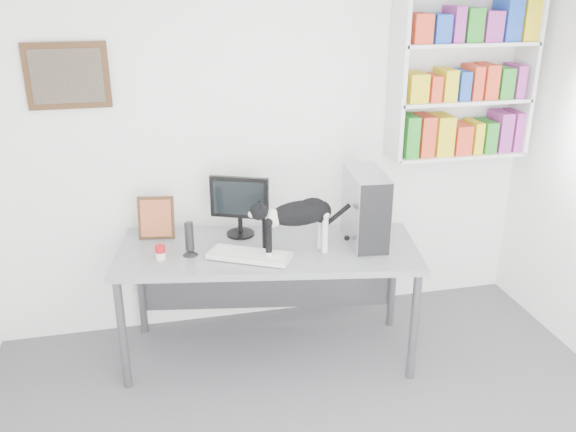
{
  "coord_description": "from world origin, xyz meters",
  "views": [
    {
      "loc": [
        -0.8,
        -2.17,
        2.51
      ],
      "look_at": [
        0.04,
        1.53,
        0.99
      ],
      "focal_mm": 38.0,
      "sensor_mm": 36.0,
      "label": 1
    }
  ],
  "objects_px": {
    "keyboard": "(250,255)",
    "cat": "(298,227)",
    "bookshelf": "(463,72)",
    "monitor": "(240,206)",
    "soup_can": "(160,252)",
    "leaning_print": "(156,217)",
    "speaker": "(189,238)",
    "pc_tower": "(365,207)",
    "desk": "(269,302)"
  },
  "relations": [
    {
      "from": "cat",
      "to": "leaning_print",
      "type": "bearing_deg",
      "value": 145.15
    },
    {
      "from": "leaning_print",
      "to": "desk",
      "type": "bearing_deg",
      "value": -15.96
    },
    {
      "from": "soup_can",
      "to": "pc_tower",
      "type": "bearing_deg",
      "value": -0.74
    },
    {
      "from": "speaker",
      "to": "leaning_print",
      "type": "height_order",
      "value": "leaning_print"
    },
    {
      "from": "bookshelf",
      "to": "monitor",
      "type": "xyz_separation_m",
      "value": [
        -1.66,
        -0.17,
        -0.81
      ]
    },
    {
      "from": "keyboard",
      "to": "desk",
      "type": "bearing_deg",
      "value": 69.56
    },
    {
      "from": "monitor",
      "to": "speaker",
      "type": "xyz_separation_m",
      "value": [
        -0.36,
        -0.25,
        -0.1
      ]
    },
    {
      "from": "desk",
      "to": "leaning_print",
      "type": "distance_m",
      "value": 0.96
    },
    {
      "from": "keyboard",
      "to": "speaker",
      "type": "relative_size",
      "value": 2.24
    },
    {
      "from": "speaker",
      "to": "cat",
      "type": "relative_size",
      "value": 0.38
    },
    {
      "from": "keyboard",
      "to": "cat",
      "type": "distance_m",
      "value": 0.35
    },
    {
      "from": "desk",
      "to": "keyboard",
      "type": "relative_size",
      "value": 3.77
    },
    {
      "from": "bookshelf",
      "to": "monitor",
      "type": "relative_size",
      "value": 2.87
    },
    {
      "from": "soup_can",
      "to": "bookshelf",
      "type": "bearing_deg",
      "value": 11.32
    },
    {
      "from": "pc_tower",
      "to": "soup_can",
      "type": "relative_size",
      "value": 5.28
    },
    {
      "from": "pc_tower",
      "to": "soup_can",
      "type": "height_order",
      "value": "pc_tower"
    },
    {
      "from": "desk",
      "to": "soup_can",
      "type": "distance_m",
      "value": 0.83
    },
    {
      "from": "monitor",
      "to": "soup_can",
      "type": "height_order",
      "value": "monitor"
    },
    {
      "from": "soup_can",
      "to": "cat",
      "type": "distance_m",
      "value": 0.88
    },
    {
      "from": "bookshelf",
      "to": "keyboard",
      "type": "relative_size",
      "value": 2.37
    },
    {
      "from": "desk",
      "to": "speaker",
      "type": "bearing_deg",
      "value": -170.35
    },
    {
      "from": "keyboard",
      "to": "soup_can",
      "type": "height_order",
      "value": "soup_can"
    },
    {
      "from": "monitor",
      "to": "speaker",
      "type": "bearing_deg",
      "value": -122.64
    },
    {
      "from": "pc_tower",
      "to": "leaning_print",
      "type": "distance_m",
      "value": 1.41
    },
    {
      "from": "desk",
      "to": "leaning_print",
      "type": "xyz_separation_m",
      "value": [
        -0.71,
        0.34,
        0.56
      ]
    },
    {
      "from": "bookshelf",
      "to": "speaker",
      "type": "bearing_deg",
      "value": -168.17
    },
    {
      "from": "monitor",
      "to": "cat",
      "type": "xyz_separation_m",
      "value": [
        0.31,
        -0.39,
        -0.03
      ]
    },
    {
      "from": "speaker",
      "to": "soup_can",
      "type": "bearing_deg",
      "value": -173.24
    },
    {
      "from": "speaker",
      "to": "leaning_print",
      "type": "bearing_deg",
      "value": 121.58
    },
    {
      "from": "monitor",
      "to": "cat",
      "type": "distance_m",
      "value": 0.5
    },
    {
      "from": "bookshelf",
      "to": "leaning_print",
      "type": "bearing_deg",
      "value": -177.7
    },
    {
      "from": "speaker",
      "to": "leaning_print",
      "type": "relative_size",
      "value": 0.77
    },
    {
      "from": "speaker",
      "to": "soup_can",
      "type": "relative_size",
      "value": 2.51
    },
    {
      "from": "desk",
      "to": "keyboard",
      "type": "height_order",
      "value": "keyboard"
    },
    {
      "from": "monitor",
      "to": "keyboard",
      "type": "xyz_separation_m",
      "value": [
        -0.0,
        -0.38,
        -0.2
      ]
    },
    {
      "from": "pc_tower",
      "to": "leaning_print",
      "type": "relative_size",
      "value": 1.63
    },
    {
      "from": "monitor",
      "to": "pc_tower",
      "type": "bearing_deg",
      "value": 3.19
    },
    {
      "from": "keyboard",
      "to": "pc_tower",
      "type": "height_order",
      "value": "pc_tower"
    },
    {
      "from": "desk",
      "to": "cat",
      "type": "relative_size",
      "value": 3.21
    },
    {
      "from": "pc_tower",
      "to": "speaker",
      "type": "height_order",
      "value": "pc_tower"
    },
    {
      "from": "soup_can",
      "to": "cat",
      "type": "relative_size",
      "value": 0.15
    },
    {
      "from": "bookshelf",
      "to": "leaning_print",
      "type": "relative_size",
      "value": 4.12
    },
    {
      "from": "leaning_print",
      "to": "cat",
      "type": "xyz_separation_m",
      "value": [
        0.87,
        -0.47,
        0.04
      ]
    },
    {
      "from": "bookshelf",
      "to": "monitor",
      "type": "height_order",
      "value": "bookshelf"
    },
    {
      "from": "speaker",
      "to": "monitor",
      "type": "bearing_deg",
      "value": 35.49
    },
    {
      "from": "monitor",
      "to": "keyboard",
      "type": "bearing_deg",
      "value": -67.1
    },
    {
      "from": "keyboard",
      "to": "speaker",
      "type": "distance_m",
      "value": 0.4
    },
    {
      "from": "desk",
      "to": "soup_can",
      "type": "height_order",
      "value": "soup_can"
    },
    {
      "from": "cat",
      "to": "keyboard",
      "type": "bearing_deg",
      "value": 172.33
    },
    {
      "from": "monitor",
      "to": "speaker",
      "type": "height_order",
      "value": "monitor"
    }
  ]
}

